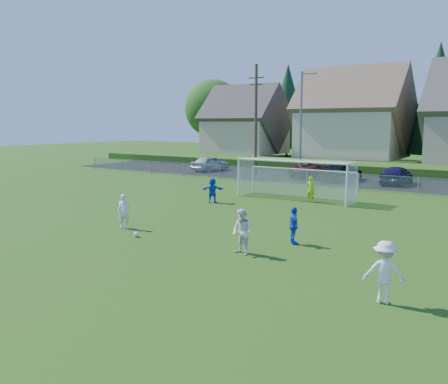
% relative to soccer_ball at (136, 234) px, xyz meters
% --- Properties ---
extents(ground, '(160.00, 160.00, 0.00)m').
position_rel_soccer_ball_xyz_m(ground, '(1.06, -3.01, -0.11)').
color(ground, '#193D0C').
rests_on(ground, ground).
extents(asphalt_lot, '(60.00, 60.00, 0.00)m').
position_rel_soccer_ball_xyz_m(asphalt_lot, '(1.06, 24.49, -0.10)').
color(asphalt_lot, black).
rests_on(asphalt_lot, ground).
extents(grass_embankment, '(70.00, 6.00, 0.80)m').
position_rel_soccer_ball_xyz_m(grass_embankment, '(1.06, 31.99, 0.29)').
color(grass_embankment, '#1E420F').
rests_on(grass_embankment, ground).
extents(soccer_ball, '(0.22, 0.22, 0.22)m').
position_rel_soccer_ball_xyz_m(soccer_ball, '(0.00, 0.00, 0.00)').
color(soccer_ball, white).
rests_on(soccer_ball, ground).
extents(player_white_a, '(0.68, 0.61, 1.56)m').
position_rel_soccer_ball_xyz_m(player_white_a, '(-1.64, 0.89, 0.67)').
color(player_white_a, white).
rests_on(player_white_a, ground).
extents(player_white_b, '(0.96, 0.84, 1.68)m').
position_rel_soccer_ball_xyz_m(player_white_b, '(5.09, 0.28, 0.73)').
color(player_white_b, white).
rests_on(player_white_b, ground).
extents(player_white_c, '(1.22, 0.91, 1.69)m').
position_rel_soccer_ball_xyz_m(player_white_c, '(10.70, -1.55, 0.73)').
color(player_white_c, white).
rests_on(player_white_c, ground).
extents(player_blue_a, '(0.86, 0.89, 1.49)m').
position_rel_soccer_ball_xyz_m(player_blue_a, '(5.98, 2.69, 0.63)').
color(player_blue_a, blue).
rests_on(player_blue_a, ground).
extents(player_blue_b, '(1.44, 1.02, 1.49)m').
position_rel_soccer_ball_xyz_m(player_blue_b, '(-2.46, 8.88, 0.64)').
color(player_blue_b, blue).
rests_on(player_blue_b, ground).
extents(goalkeeper, '(0.59, 0.41, 1.55)m').
position_rel_soccer_ball_xyz_m(goalkeeper, '(2.29, 12.49, 0.67)').
color(goalkeeper, '#B7E81B').
rests_on(goalkeeper, ground).
extents(car_a, '(2.25, 4.60, 1.51)m').
position_rel_soccer_ball_xyz_m(car_a, '(-13.67, 24.02, 0.65)').
color(car_a, '#B6B7BF').
rests_on(car_a, ground).
extents(car_c, '(2.77, 5.27, 1.41)m').
position_rel_soccer_ball_xyz_m(car_c, '(-2.93, 24.61, 0.60)').
color(car_c, '#550916').
rests_on(car_c, ground).
extents(car_d, '(2.36, 5.15, 1.46)m').
position_rel_soccer_ball_xyz_m(car_d, '(-0.06, 23.75, 0.62)').
color(car_d, black).
rests_on(car_d, ground).
extents(car_e, '(1.78, 4.36, 1.48)m').
position_rel_soccer_ball_xyz_m(car_e, '(4.39, 23.79, 0.63)').
color(car_e, '#151240').
rests_on(car_e, ground).
extents(soccer_goal, '(7.42, 1.90, 2.50)m').
position_rel_soccer_ball_xyz_m(soccer_goal, '(1.06, 13.04, 1.52)').
color(soccer_goal, white).
rests_on(soccer_goal, ground).
extents(chainlink_fence, '(52.06, 0.06, 1.20)m').
position_rel_soccer_ball_xyz_m(chainlink_fence, '(1.06, 18.99, 0.52)').
color(chainlink_fence, gray).
rests_on(chainlink_fence, ground).
extents(streetlight, '(1.38, 0.18, 9.00)m').
position_rel_soccer_ball_xyz_m(streetlight, '(-3.39, 22.99, 4.73)').
color(streetlight, slate).
rests_on(streetlight, ground).
extents(utility_pole, '(1.60, 0.26, 10.00)m').
position_rel_soccer_ball_xyz_m(utility_pole, '(-8.44, 23.99, 5.04)').
color(utility_pole, '#473321').
rests_on(utility_pole, ground).
extents(houses_row, '(53.90, 11.45, 13.27)m').
position_rel_soccer_ball_xyz_m(houses_row, '(3.03, 39.45, 7.22)').
color(houses_row, tan).
rests_on(houses_row, ground).
extents(tree_row, '(65.98, 12.36, 13.80)m').
position_rel_soccer_ball_xyz_m(tree_row, '(2.10, 45.72, 6.80)').
color(tree_row, '#382616').
rests_on(tree_row, ground).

